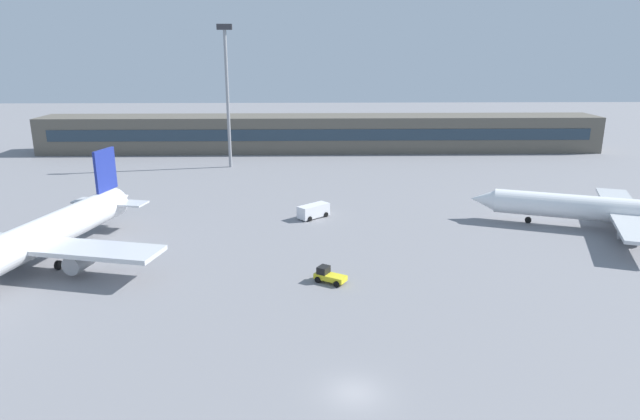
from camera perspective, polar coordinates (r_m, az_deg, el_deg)
The scene contains 7 objects.
ground_plane at distance 80.96m, azimuth 1.20°, elevation -2.03°, with size 400.00×400.00×0.00m, color gray.
terminal_building at distance 144.02m, azimuth 0.06°, elevation 7.87°, with size 141.05×12.13×9.00m.
airplane_near at distance 72.47m, azimuth -28.47°, elevation -3.30°, with size 33.07×46.69×11.68m.
airplane_mid at distance 90.12m, azimuth 28.08°, elevation -0.05°, with size 39.14×28.04×10.07m.
baggage_tug_yellow at distance 62.94m, azimuth 0.88°, elevation -6.72°, with size 3.85×3.16×1.75m.
service_van_white at distance 86.37m, azimuth -0.68°, elevation -0.08°, with size 5.22×4.95×2.08m.
floodlight_tower_west at distance 123.83m, azimuth -9.50°, elevation 12.24°, with size 3.20×0.80×30.37m.
Camera 1 is at (-3.49, -36.84, 25.26)m, focal length 31.21 mm.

